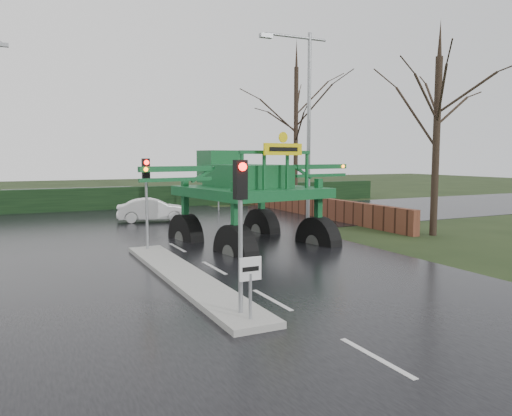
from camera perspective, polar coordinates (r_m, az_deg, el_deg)
name	(u,v)px	position (r m, az deg, el deg)	size (l,w,h in m)	color
ground	(272,301)	(12.71, 1.81, -10.53)	(140.00, 140.00, 0.00)	black
road_main	(164,240)	(21.84, -10.50, -3.65)	(14.00, 80.00, 0.02)	black
road_cross	(134,223)	(27.62, -13.82, -1.73)	(80.00, 12.00, 0.02)	black
median_island	(185,277)	(14.88, -8.13, -7.80)	(1.20, 10.00, 0.16)	gray
hedge_row	(108,198)	(35.36, -16.58, 1.05)	(44.00, 0.90, 1.50)	black
brick_wall	(301,204)	(31.43, 5.20, 0.42)	(0.40, 20.00, 1.20)	#592D1E
keep_left_sign	(250,278)	(10.57, -0.66, -7.99)	(0.50, 0.07, 1.35)	gray
traffic_signal_near	(241,203)	(10.76, -1.78, 0.54)	(0.26, 0.33, 3.52)	gray
traffic_signal_mid	(146,184)	(18.82, -12.43, 2.71)	(0.26, 0.33, 3.52)	gray
traffic_signal_far	(218,172)	(33.13, -4.34, 4.16)	(0.26, 0.33, 3.52)	gray
street_light_right	(304,111)	(26.78, 5.51, 11.01)	(3.85, 0.30, 10.00)	gray
tree_right_near	(437,121)	(24.07, 19.99, 9.37)	(5.60, 5.60, 9.64)	black
tree_right_far	(296,116)	(36.98, 4.60, 10.39)	(7.00, 7.00, 12.05)	black
crop_sprayer	(231,182)	(18.32, -2.85, 3.00)	(10.01, 6.92, 5.64)	black
white_sedan	(153,222)	(28.18, -11.68, -1.54)	(1.35, 3.87, 1.27)	white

